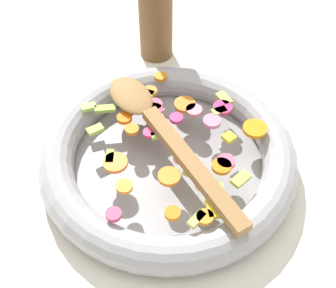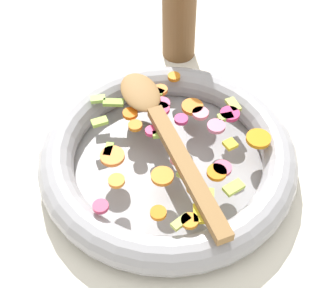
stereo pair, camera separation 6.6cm
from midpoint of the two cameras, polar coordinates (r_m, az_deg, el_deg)
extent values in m
plane|color=silver|center=(0.70, -2.70, -2.87)|extent=(4.00, 4.00, 0.00)
cylinder|color=gray|center=(0.69, -2.72, -2.56)|extent=(0.32, 0.32, 0.01)
torus|color=#9E9EA5|center=(0.68, -2.78, -1.55)|extent=(0.37, 0.37, 0.05)
cylinder|color=orange|center=(0.68, -7.20, 1.61)|extent=(0.02, 0.02, 0.01)
cylinder|color=orange|center=(0.59, -2.68, -8.64)|extent=(0.03, 0.03, 0.01)
cylinder|color=orange|center=(0.71, -0.59, 4.69)|extent=(0.04, 0.04, 0.01)
cylinder|color=orange|center=(0.61, 1.49, -4.93)|extent=(0.03, 0.03, 0.01)
cylinder|color=orange|center=(0.69, -8.05, 3.01)|extent=(0.03, 0.03, 0.01)
cylinder|color=orange|center=(0.61, -8.42, -5.36)|extent=(0.03, 0.03, 0.01)
cylinder|color=orange|center=(0.64, -9.40, -2.43)|extent=(0.05, 0.05, 0.01)
cylinder|color=orange|center=(0.73, -4.80, 6.29)|extent=(0.03, 0.03, 0.01)
cylinder|color=orange|center=(0.76, -3.41, 8.06)|extent=(0.03, 0.03, 0.01)
cylinder|color=orange|center=(0.68, 7.85, 1.70)|extent=(0.05, 0.05, 0.01)
cylinder|color=orange|center=(0.63, 3.59, -2.91)|extent=(0.03, 0.03, 0.01)
cylinder|color=orange|center=(0.58, 1.28, -9.11)|extent=(0.03, 0.03, 0.01)
cylinder|color=orange|center=(0.62, -2.91, -4.16)|extent=(0.04, 0.04, 0.01)
cube|color=#A3CD4E|center=(0.69, -11.61, 1.57)|extent=(0.02, 0.01, 0.01)
cube|color=#B4CA4F|center=(0.62, 5.88, -4.46)|extent=(0.03, 0.02, 0.01)
cube|color=#BAC659|center=(0.72, 4.26, 5.41)|extent=(0.02, 0.03, 0.01)
cube|color=#B7D556|center=(0.62, -0.30, -3.35)|extent=(0.03, 0.02, 0.01)
cube|color=#9DC73B|center=(0.73, -5.45, 6.15)|extent=(0.03, 0.03, 0.01)
cube|color=#BCCF5C|center=(0.58, 0.25, -9.37)|extent=(0.03, 0.02, 0.01)
cube|color=#A9CB56|center=(0.70, 3.58, 3.86)|extent=(0.02, 0.02, 0.01)
cube|color=#9CC447|center=(0.60, 3.20, -6.15)|extent=(0.02, 0.03, 0.01)
cube|color=#8AB644|center=(0.71, -10.30, 4.11)|extent=(0.03, 0.03, 0.01)
cube|color=#ADDA5F|center=(0.72, -12.24, 4.29)|extent=(0.02, 0.02, 0.01)
cube|color=#9BC64E|center=(0.67, -3.69, 0.97)|extent=(0.03, 0.02, 0.01)
cube|color=#98D246|center=(0.65, -9.98, -1.72)|extent=(0.02, 0.03, 0.01)
cylinder|color=pink|center=(0.70, 0.51, 3.99)|extent=(0.03, 0.03, 0.01)
cylinder|color=#DF7782|center=(0.64, -1.32, -1.83)|extent=(0.03, 0.03, 0.01)
cylinder|color=#D42E5A|center=(0.70, -4.41, 3.99)|extent=(0.03, 0.03, 0.01)
cylinder|color=#D0567A|center=(0.63, 4.18, -2.32)|extent=(0.03, 0.03, 0.01)
cylinder|color=#D73266|center=(0.67, -5.12, 1.18)|extent=(0.03, 0.03, 0.01)
cylinder|color=#D14471|center=(0.71, -4.40, 4.63)|extent=(0.04, 0.04, 0.01)
cylinder|color=#C93D63|center=(0.59, -9.85, -8.65)|extent=(0.03, 0.03, 0.01)
cylinder|color=#C52F6D|center=(0.69, -1.71, 3.01)|extent=(0.02, 0.02, 0.01)
cylinder|color=#D42F6C|center=(0.70, 4.03, 4.29)|extent=(0.04, 0.04, 0.01)
cylinder|color=pink|center=(0.68, 2.65, 2.63)|extent=(0.04, 0.04, 0.01)
cube|color=yellow|center=(0.59, 2.87, -8.02)|extent=(0.04, 0.04, 0.01)
cube|color=yellow|center=(0.66, 4.66, 0.67)|extent=(0.02, 0.02, 0.01)
cube|color=olive|center=(0.62, -0.29, -2.88)|extent=(0.03, 0.23, 0.01)
ellipsoid|color=olive|center=(0.71, -6.91, 5.89)|extent=(0.06, 0.09, 0.01)
cylinder|color=brown|center=(0.83, -3.89, 16.10)|extent=(0.06, 0.06, 0.19)
camera|label=1|loc=(0.03, -92.87, -3.27)|focal=50.00mm
camera|label=2|loc=(0.03, 87.13, 3.27)|focal=50.00mm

